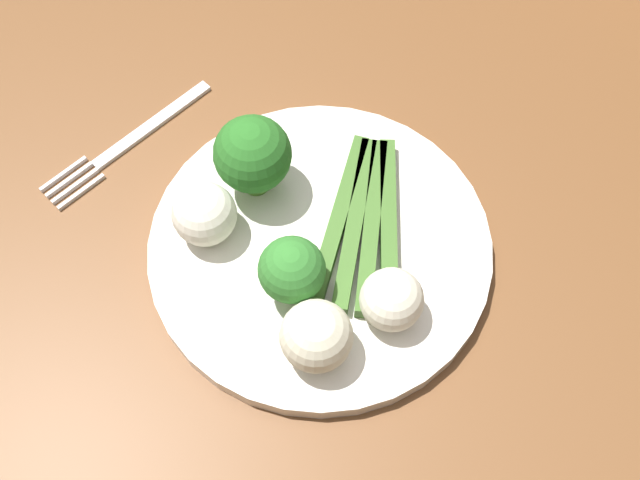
{
  "coord_description": "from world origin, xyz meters",
  "views": [
    {
      "loc": [
        -0.23,
        0.24,
        1.28
      ],
      "look_at": [
        -0.08,
        0.01,
        0.77
      ],
      "focal_mm": 44.01,
      "sensor_mm": 36.0,
      "label": 1
    }
  ],
  "objects_px": {
    "broccoli_left": "(292,271)",
    "cauliflower_right": "(204,214)",
    "chair": "(539,10)",
    "fork": "(128,142)",
    "plate": "(320,248)",
    "dining_table": "(256,265)",
    "broccoli_front": "(253,155)",
    "cauliflower_outer_edge": "(316,336)",
    "cauliflower_back": "(392,300)",
    "asparagus_bundle": "(363,223)"
  },
  "relations": [
    {
      "from": "plate",
      "to": "broccoli_left",
      "type": "xyz_separation_m",
      "value": [
        -0.01,
        0.04,
        0.04
      ]
    },
    {
      "from": "dining_table",
      "to": "broccoli_front",
      "type": "xyz_separation_m",
      "value": [
        -0.01,
        -0.01,
        0.18
      ]
    },
    {
      "from": "dining_table",
      "to": "broccoli_front",
      "type": "distance_m",
      "value": 0.18
    },
    {
      "from": "chair",
      "to": "asparagus_bundle",
      "type": "distance_m",
      "value": 0.61
    },
    {
      "from": "cauliflower_right",
      "to": "broccoli_left",
      "type": "bearing_deg",
      "value": 175.66
    },
    {
      "from": "asparagus_bundle",
      "to": "plate",
      "type": "bearing_deg",
      "value": -58.08
    },
    {
      "from": "asparagus_bundle",
      "to": "cauliflower_right",
      "type": "height_order",
      "value": "cauliflower_right"
    },
    {
      "from": "broccoli_front",
      "to": "cauliflower_outer_edge",
      "type": "bearing_deg",
      "value": 142.61
    },
    {
      "from": "chair",
      "to": "fork",
      "type": "xyz_separation_m",
      "value": [
        0.16,
        0.58,
        0.25
      ]
    },
    {
      "from": "broccoli_left",
      "to": "cauliflower_right",
      "type": "relative_size",
      "value": 1.21
    },
    {
      "from": "chair",
      "to": "plate",
      "type": "xyz_separation_m",
      "value": [
        -0.03,
        0.58,
        0.26
      ]
    },
    {
      "from": "cauliflower_back",
      "to": "cauliflower_right",
      "type": "relative_size",
      "value": 0.94
    },
    {
      "from": "broccoli_front",
      "to": "fork",
      "type": "bearing_deg",
      "value": 8.78
    },
    {
      "from": "asparagus_bundle",
      "to": "broccoli_left",
      "type": "distance_m",
      "value": 0.08
    },
    {
      "from": "broccoli_front",
      "to": "broccoli_left",
      "type": "bearing_deg",
      "value": 141.86
    },
    {
      "from": "cauliflower_back",
      "to": "asparagus_bundle",
      "type": "bearing_deg",
      "value": -43.15
    },
    {
      "from": "cauliflower_back",
      "to": "cauliflower_right",
      "type": "height_order",
      "value": "cauliflower_right"
    },
    {
      "from": "chair",
      "to": "cauliflower_back",
      "type": "height_order",
      "value": "chair"
    },
    {
      "from": "cauliflower_right",
      "to": "plate",
      "type": "bearing_deg",
      "value": -154.29
    },
    {
      "from": "chair",
      "to": "plate",
      "type": "relative_size",
      "value": 3.36
    },
    {
      "from": "chair",
      "to": "broccoli_left",
      "type": "distance_m",
      "value": 0.69
    },
    {
      "from": "broccoli_front",
      "to": "plate",
      "type": "bearing_deg",
      "value": 167.37
    },
    {
      "from": "asparagus_bundle",
      "to": "cauliflower_outer_edge",
      "type": "distance_m",
      "value": 0.11
    },
    {
      "from": "broccoli_left",
      "to": "cauliflower_right",
      "type": "distance_m",
      "value": 0.08
    },
    {
      "from": "cauliflower_outer_edge",
      "to": "plate",
      "type": "bearing_deg",
      "value": -58.24
    },
    {
      "from": "fork",
      "to": "chair",
      "type": "bearing_deg",
      "value": 176.4
    },
    {
      "from": "broccoli_front",
      "to": "cauliflower_right",
      "type": "relative_size",
      "value": 1.49
    },
    {
      "from": "fork",
      "to": "dining_table",
      "type": "bearing_deg",
      "value": 107.07
    },
    {
      "from": "asparagus_bundle",
      "to": "cauliflower_outer_edge",
      "type": "xyz_separation_m",
      "value": [
        -0.03,
        0.1,
        0.02
      ]
    },
    {
      "from": "plate",
      "to": "broccoli_left",
      "type": "bearing_deg",
      "value": 97.16
    },
    {
      "from": "dining_table",
      "to": "plate",
      "type": "relative_size",
      "value": 4.25
    },
    {
      "from": "dining_table",
      "to": "cauliflower_outer_edge",
      "type": "bearing_deg",
      "value": 146.85
    },
    {
      "from": "cauliflower_outer_edge",
      "to": "chair",
      "type": "bearing_deg",
      "value": -83.69
    },
    {
      "from": "chair",
      "to": "asparagus_bundle",
      "type": "bearing_deg",
      "value": 106.01
    },
    {
      "from": "dining_table",
      "to": "cauliflower_back",
      "type": "xyz_separation_m",
      "value": [
        -0.15,
        0.03,
        0.16
      ]
    },
    {
      "from": "dining_table",
      "to": "broccoli_left",
      "type": "height_order",
      "value": "broccoli_left"
    },
    {
      "from": "dining_table",
      "to": "broccoli_left",
      "type": "xyz_separation_m",
      "value": [
        -0.08,
        0.05,
        0.17
      ]
    },
    {
      "from": "plate",
      "to": "broccoli_front",
      "type": "bearing_deg",
      "value": -12.63
    },
    {
      "from": "asparagus_bundle",
      "to": "fork",
      "type": "height_order",
      "value": "asparagus_bundle"
    },
    {
      "from": "dining_table",
      "to": "cauliflower_right",
      "type": "xyz_separation_m",
      "value": [
        0.0,
        0.04,
        0.16
      ]
    },
    {
      "from": "dining_table",
      "to": "fork",
      "type": "xyz_separation_m",
      "value": [
        0.11,
        0.01,
        0.12
      ]
    },
    {
      "from": "chair",
      "to": "cauliflower_right",
      "type": "height_order",
      "value": "chair"
    },
    {
      "from": "chair",
      "to": "broccoli_front",
      "type": "xyz_separation_m",
      "value": [
        0.04,
        0.56,
        0.31
      ]
    },
    {
      "from": "broccoli_front",
      "to": "chair",
      "type": "bearing_deg",
      "value": -94.31
    },
    {
      "from": "plate",
      "to": "cauliflower_back",
      "type": "height_order",
      "value": "cauliflower_back"
    },
    {
      "from": "chair",
      "to": "cauliflower_outer_edge",
      "type": "xyz_separation_m",
      "value": [
        -0.07,
        0.65,
        0.29
      ]
    },
    {
      "from": "cauliflower_back",
      "to": "dining_table",
      "type": "bearing_deg",
      "value": -10.36
    },
    {
      "from": "plate",
      "to": "cauliflower_right",
      "type": "height_order",
      "value": "cauliflower_right"
    },
    {
      "from": "broccoli_left",
      "to": "cauliflower_back",
      "type": "height_order",
      "value": "broccoli_left"
    },
    {
      "from": "plate",
      "to": "cauliflower_outer_edge",
      "type": "xyz_separation_m",
      "value": [
        -0.04,
        0.07,
        0.03
      ]
    }
  ]
}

